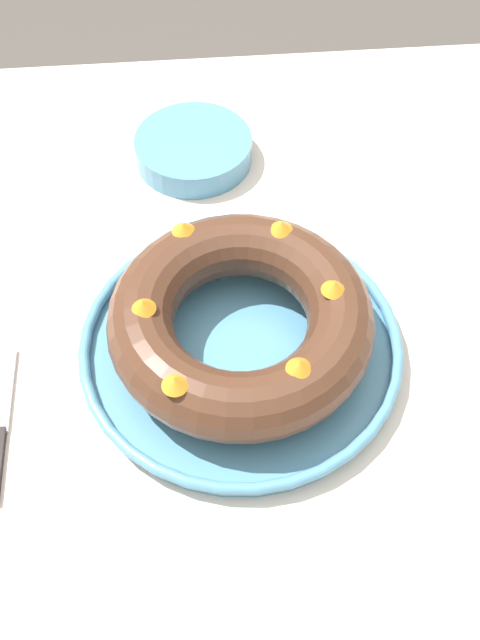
{
  "coord_description": "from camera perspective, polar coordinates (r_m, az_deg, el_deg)",
  "views": [
    {
      "loc": [
        -0.04,
        -0.42,
        1.44
      ],
      "look_at": [
        -0.0,
        0.03,
        0.83
      ],
      "focal_mm": 42.0,
      "sensor_mm": 36.0,
      "label": 1
    }
  ],
  "objects": [
    {
      "name": "side_bowl",
      "position": [
        1.0,
        -3.56,
        12.86
      ],
      "size": [
        0.15,
        0.15,
        0.03
      ],
      "primitive_type": "cylinder",
      "color": "#518EB2",
      "rests_on": "dining_table"
    },
    {
      "name": "serving_dish",
      "position": [
        0.79,
        0.0,
        -2.01
      ],
      "size": [
        0.34,
        0.34,
        0.03
      ],
      "color": "#518EB2",
      "rests_on": "dining_table"
    },
    {
      "name": "bundt_cake",
      "position": [
        0.75,
        -0.0,
        0.02
      ],
      "size": [
        0.27,
        0.27,
        0.08
      ],
      "color": "#4C2D1E",
      "rests_on": "serving_dish"
    },
    {
      "name": "ground_plane",
      "position": [
        1.5,
        0.12,
        -20.03
      ],
      "size": [
        8.0,
        8.0,
        0.0
      ],
      "primitive_type": "plane",
      "color": "#4C4742"
    },
    {
      "name": "dining_table",
      "position": [
        0.86,
        0.2,
        -7.07
      ],
      "size": [
        1.48,
        1.12,
        0.77
      ],
      "color": "beige",
      "rests_on": "ground_plane"
    }
  ]
}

